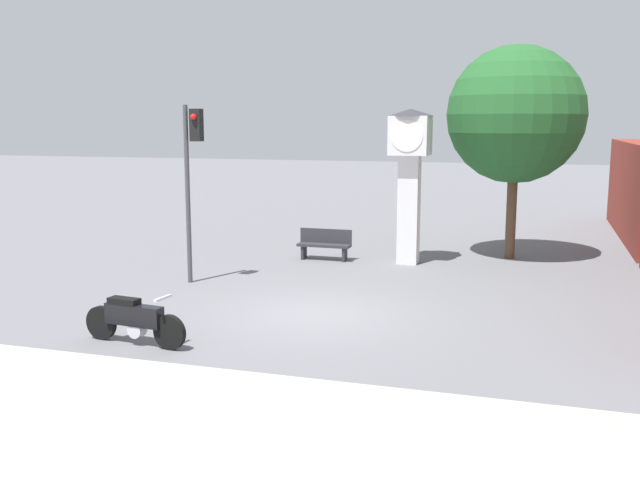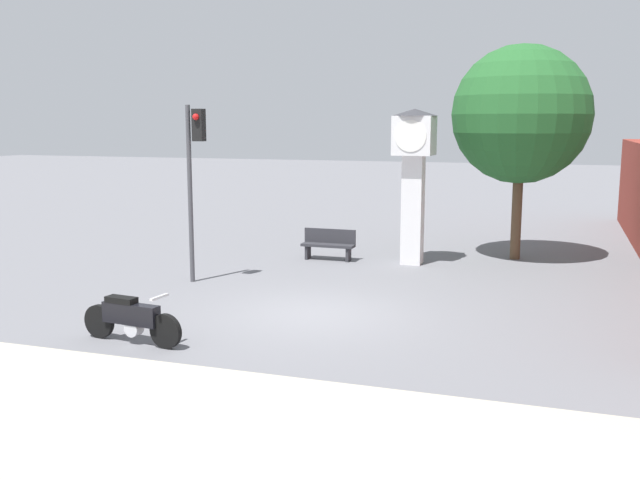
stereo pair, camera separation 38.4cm
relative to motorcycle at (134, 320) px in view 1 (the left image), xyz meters
name	(u,v)px [view 1 (the left image)]	position (x,y,z in m)	size (l,w,h in m)	color
ground_plane	(313,314)	(2.55, 2.96, -0.47)	(120.00, 120.00, 0.00)	slate
sidewalk_strip	(142,455)	(2.55, -4.00, -0.42)	(36.00, 6.00, 0.10)	#B2A893
motorcycle	(134,320)	(0.00, 0.00, 0.00)	(2.20, 0.50, 0.97)	black
clock_tower	(410,161)	(3.49, 9.18, 2.51)	(1.33, 1.33, 4.47)	white
traffic_light	(192,162)	(-1.31, 5.01, 2.63)	(0.50, 0.35, 4.52)	#47474C
street_tree	(516,115)	(6.31, 10.90, 3.84)	(4.06, 4.06, 6.34)	brown
bench	(325,244)	(1.00, 8.98, 0.02)	(1.60, 0.44, 0.92)	#2D2D33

